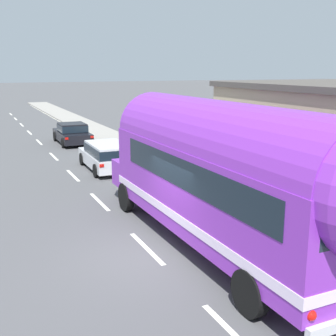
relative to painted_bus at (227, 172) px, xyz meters
name	(u,v)px	position (x,y,z in m)	size (l,w,h in m)	color
ground_plane	(153,255)	(-1.79, 0.77, -2.30)	(300.00, 300.00, 0.00)	#4C4C4F
lane_markings	(109,161)	(0.72, 13.06, -2.30)	(3.69, 80.00, 0.01)	silver
sidewalk_slab	(166,164)	(3.09, 10.77, -2.23)	(2.63, 90.00, 0.15)	gray
painted_bus	(227,172)	(0.00, 0.00, 0.00)	(2.66, 11.98, 4.12)	purple
car_lead	(107,155)	(0.03, 11.00, -1.51)	(2.05, 4.39, 1.37)	silver
car_second	(72,133)	(0.18, 19.53, -1.57)	(1.98, 4.37, 1.37)	black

